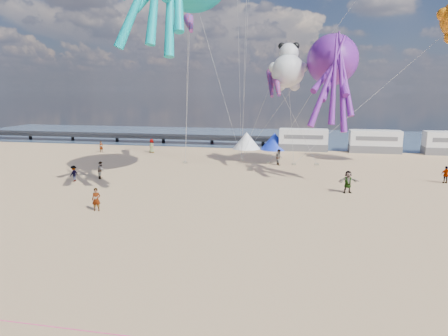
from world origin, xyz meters
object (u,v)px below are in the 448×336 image
at_px(beachgoer_3, 446,175).
at_px(sandbag_a, 185,163).
at_px(standing_person, 96,200).
at_px(beachgoer_2, 74,174).
at_px(beachgoer_7, 279,157).
at_px(beachgoer_6, 152,146).
at_px(motorhome_0, 303,140).
at_px(beachgoer_4, 348,182).
at_px(windsock_right, 271,84).
at_px(motorhome_1, 375,141).
at_px(sandbag_e, 241,160).
at_px(sandbag_b, 269,163).
at_px(tent_white, 247,140).
at_px(kite_octopus_purple, 332,60).
at_px(tent_blue, 274,141).
at_px(beachgoer_5, 101,147).
at_px(windsock_left, 190,24).
at_px(sandbag_d, 316,164).
at_px(sandbag_c, 294,164).
at_px(windsock_mid, 276,81).
at_px(beachgoer_1, 101,170).
at_px(kite_panda, 288,71).

relative_size(beachgoer_3, sandbag_a, 3.18).
height_order(standing_person, beachgoer_2, standing_person).
bearing_deg(beachgoer_7, beachgoer_6, 45.51).
relative_size(motorhome_0, beachgoer_4, 3.52).
distance_m(standing_person, sandbag_a, 18.81).
bearing_deg(windsock_right, motorhome_1, 36.09).
distance_m(sandbag_a, windsock_right, 13.11).
distance_m(beachgoer_2, sandbag_e, 19.41).
bearing_deg(sandbag_e, beachgoer_2, -134.77).
xyz_separation_m(motorhome_0, sandbag_b, (-3.81, -11.19, -1.39)).
relative_size(tent_white, kite_octopus_purple, 0.34).
height_order(tent_blue, sandbag_b, tent_blue).
relative_size(tent_blue, beachgoer_4, 2.13).
relative_size(beachgoer_5, windsock_left, 0.25).
relative_size(beachgoer_4, beachgoer_7, 1.05).
distance_m(beachgoer_6, sandbag_d, 22.19).
relative_size(tent_white, sandbag_c, 8.00).
bearing_deg(tent_blue, tent_white, 180.00).
bearing_deg(sandbag_c, windsock_right, -160.47).
distance_m(standing_person, sandbag_b, 23.07).
relative_size(motorhome_1, windsock_mid, 1.05).
bearing_deg(beachgoer_5, tent_blue, -39.51).
bearing_deg(beachgoer_5, beachgoer_2, -126.29).
relative_size(sandbag_d, windsock_right, 0.09).
xyz_separation_m(tent_white, sandbag_b, (4.19, -11.19, -1.09)).
height_order(sandbag_a, windsock_mid, windsock_mid).
height_order(motorhome_1, standing_person, motorhome_1).
relative_size(beachgoer_5, sandbag_b, 3.02).
distance_m(beachgoer_5, windsock_mid, 26.48).
bearing_deg(windsock_right, sandbag_e, 137.37).
bearing_deg(windsock_left, beachgoer_6, 113.17).
bearing_deg(tent_white, beachgoer_2, -118.48).
distance_m(standing_person, beachgoer_3, 30.37).
relative_size(motorhome_1, beachgoer_7, 3.68).
relative_size(beachgoer_1, beachgoer_5, 1.11).
height_order(tent_blue, windsock_right, windsock_right).
relative_size(standing_person, sandbag_a, 3.29).
bearing_deg(beachgoer_4, sandbag_e, 113.49).
distance_m(tent_blue, kite_octopus_purple, 17.98).
height_order(kite_octopus_purple, kite_panda, kite_octopus_purple).
height_order(sandbag_c, windsock_left, windsock_left).
height_order(tent_white, beachgoer_6, tent_white).
relative_size(motorhome_1, sandbag_d, 13.20).
xyz_separation_m(motorhome_0, beachgoer_5, (-27.00, -6.95, -0.75)).
distance_m(tent_white, beachgoer_7, 12.94).
xyz_separation_m(beachgoer_1, windsock_right, (15.28, 9.64, 8.18)).
bearing_deg(beachgoer_7, windsock_mid, 146.42).
relative_size(tent_white, beachgoer_2, 2.67).
bearing_deg(tent_white, kite_octopus_purple, -51.70).
xyz_separation_m(standing_person, beachgoer_6, (-5.82, 25.70, 0.10)).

